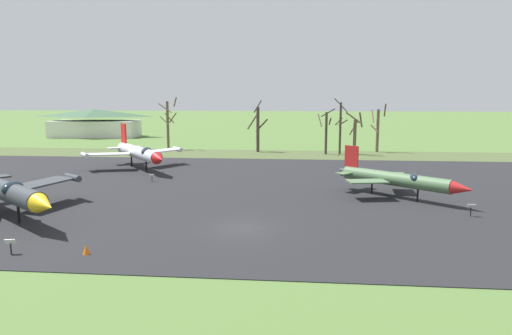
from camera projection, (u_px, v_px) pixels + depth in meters
name	position (u px, v px, depth m)	size (l,w,h in m)	color
ground_plane	(243.00, 228.00, 33.12)	(600.00, 600.00, 0.00)	#4C6B33
asphalt_apron	(260.00, 190.00, 47.05)	(97.99, 47.20, 0.05)	black
grass_verge_strip	(275.00, 154.00, 76.18)	(157.99, 12.00, 0.06)	#45542E
jet_fighter_front_left	(139.00, 152.00, 59.80)	(12.91, 13.85, 5.73)	silver
info_placard_front_left	(152.00, 177.00, 51.19)	(0.58, 0.22, 0.93)	black
jet_fighter_rear_center	(397.00, 179.00, 42.69)	(11.11, 10.38, 4.55)	#4C6B47
info_placard_rear_center	(471.00, 209.00, 36.19)	(0.62, 0.25, 1.06)	black
jet_fighter_rear_left	(4.00, 190.00, 35.71)	(14.23, 13.40, 5.02)	#33383D
info_placard_rear_left	(11.00, 245.00, 27.46)	(0.63, 0.35, 0.98)	black
bare_tree_far_left	(168.00, 122.00, 83.01)	(3.33, 3.33, 9.44)	brown
bare_tree_left_of_center	(258.00, 128.00, 79.37)	(3.57, 2.31, 8.93)	#42382D
bare_tree_center	(326.00, 130.00, 75.85)	(2.91, 2.92, 7.61)	#42382D
bare_tree_right_of_center	(340.00, 127.00, 76.02)	(2.41, 2.44, 9.25)	#42382D
bare_tree_far_right	(355.00, 133.00, 75.41)	(3.04, 2.66, 7.11)	brown
bare_tree_backdrop_extra	(378.00, 128.00, 79.07)	(2.63, 2.39, 8.41)	brown
visitor_building	(95.00, 123.00, 110.70)	(21.51, 11.02, 6.67)	silver
traffic_cone	(86.00, 250.00, 27.46)	(0.46, 0.46, 0.66)	orange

